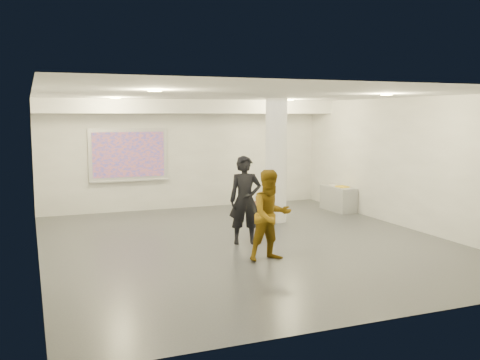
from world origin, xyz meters
name	(u,v)px	position (x,y,z in m)	size (l,w,h in m)	color
floor	(247,243)	(0.00, 0.00, 0.00)	(8.00, 9.00, 0.01)	#3B3E43
ceiling	(247,95)	(0.00, 0.00, 3.00)	(8.00, 9.00, 0.01)	white
wall_back	(186,155)	(0.00, 4.50, 1.50)	(8.00, 0.01, 3.00)	silver
wall_front	(386,205)	(0.00, -4.50, 1.50)	(8.00, 0.01, 3.00)	silver
wall_left	(35,179)	(-4.00, 0.00, 1.50)	(0.01, 9.00, 3.00)	silver
wall_right	(409,163)	(4.00, 0.00, 1.50)	(0.01, 9.00, 3.00)	silver
soffit_band	(191,107)	(0.00, 3.95, 2.82)	(8.00, 1.10, 0.36)	white
downlight_nw	(116,98)	(-2.20, 2.50, 2.98)	(0.22, 0.22, 0.02)	#FFF481
downlight_ne	(289,100)	(2.20, 2.50, 2.98)	(0.22, 0.22, 0.02)	#FFF481
downlight_sw	(155,91)	(-2.20, -1.50, 2.98)	(0.22, 0.22, 0.02)	#FFF481
downlight_se	(386,95)	(2.20, -1.50, 2.98)	(0.22, 0.22, 0.02)	#FFF481
column	(276,161)	(1.50, 1.80, 1.50)	(0.52, 0.52, 3.00)	white
projection_screen	(129,155)	(-1.60, 4.45, 1.53)	(2.10, 0.13, 1.42)	silver
credenza	(338,199)	(3.72, 2.50, 0.33)	(0.47, 1.14, 0.66)	#929497
papers_stack	(334,185)	(3.72, 2.74, 0.67)	(0.25, 0.32, 0.02)	silver
postit_pad	(342,187)	(3.74, 2.34, 0.68)	(0.24, 0.33, 0.03)	yellow
cardboard_back	(264,214)	(1.04, 1.46, 0.27)	(0.49, 0.04, 0.53)	#905D3A
cardboard_front	(259,213)	(0.93, 1.56, 0.29)	(0.53, 0.05, 0.58)	#905D3A
woman	(245,200)	(-0.06, -0.03, 0.89)	(0.65, 0.43, 1.78)	black
man	(271,215)	(-0.11, -1.38, 0.82)	(0.80, 0.62, 1.64)	#7C590E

